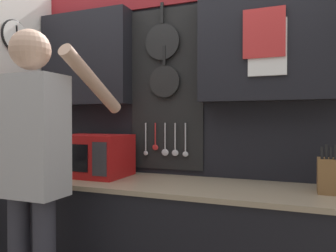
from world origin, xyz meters
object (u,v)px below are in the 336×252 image
utensil_crock (46,161)px  person (33,160)px  microwave (93,155)px  knife_block (328,175)px

utensil_crock → person: person is taller
microwave → person: (0.03, -0.63, 0.04)m
knife_block → person: size_ratio=0.15×
knife_block → utensil_crock: utensil_crock is taller
utensil_crock → person: 0.79m
utensil_crock → person: size_ratio=0.19×
knife_block → microwave: bearing=-180.0°
microwave → knife_block: 1.56m
microwave → person: bearing=-87.2°
knife_block → person: 1.65m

